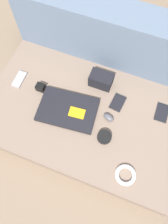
{
  "coord_description": "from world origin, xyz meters",
  "views": [
    {
      "loc": [
        0.18,
        -0.46,
        1.29
      ],
      "look_at": [
        0.0,
        0.0,
        0.14
      ],
      "focal_mm": 35.0,
      "sensor_mm": 36.0,
      "label": 1
    }
  ],
  "objects": [
    {
      "name": "computer_mouse",
      "position": [
        0.14,
        0.02,
        0.14
      ],
      "size": [
        0.07,
        0.06,
        0.03
      ],
      "rotation": [
        0.0,
        0.0,
        -0.32
      ],
      "color": "#4C4C51",
      "rests_on": "couch_seat"
    },
    {
      "name": "couch_seat",
      "position": [
        0.0,
        0.0,
        0.06
      ],
      "size": [
        1.17,
        0.71,
        0.12
      ],
      "color": "#7A6656",
      "rests_on": "ground_plane"
    },
    {
      "name": "charger_brick",
      "position": [
        -0.3,
        0.06,
        0.15
      ],
      "size": [
        0.05,
        0.04,
        0.04
      ],
      "color": "black",
      "rests_on": "couch_seat"
    },
    {
      "name": "camera_pouch",
      "position": [
        0.02,
        0.22,
        0.17
      ],
      "size": [
        0.14,
        0.09,
        0.09
      ],
      "color": "black",
      "rests_on": "couch_seat"
    },
    {
      "name": "phone_silver",
      "position": [
        0.42,
        0.17,
        0.13
      ],
      "size": [
        0.07,
        0.11,
        0.01
      ],
      "rotation": [
        0.0,
        0.0,
        0.02
      ],
      "color": "black",
      "rests_on": "couch_seat"
    },
    {
      "name": "ground_plane",
      "position": [
        0.0,
        0.0,
        0.0
      ],
      "size": [
        8.0,
        8.0,
        0.0
      ],
      "primitive_type": "plane",
      "color": "#7A6651"
    },
    {
      "name": "phone_black",
      "position": [
        -0.45,
        0.07,
        0.13
      ],
      "size": [
        0.06,
        0.12,
        0.01
      ],
      "rotation": [
        0.0,
        0.0,
        0.02
      ],
      "color": "#99999E",
      "rests_on": "couch_seat"
    },
    {
      "name": "laptop",
      "position": [
        -0.09,
        -0.02,
        0.14
      ],
      "size": [
        0.35,
        0.25,
        0.03
      ],
      "rotation": [
        0.0,
        0.0,
        0.11
      ],
      "color": "black",
      "rests_on": "couch_seat"
    },
    {
      "name": "speaker_puck",
      "position": [
        0.16,
        -0.1,
        0.14
      ],
      "size": [
        0.08,
        0.08,
        0.03
      ],
      "color": "black",
      "rests_on": "couch_seat"
    },
    {
      "name": "phone_small",
      "position": [
        0.16,
        0.14,
        0.13
      ],
      "size": [
        0.08,
        0.11,
        0.01
      ],
      "rotation": [
        0.0,
        0.0,
        -0.11
      ],
      "color": "black",
      "rests_on": "couch_seat"
    },
    {
      "name": "couch_backrest",
      "position": [
        0.0,
        0.45,
        0.24
      ],
      "size": [
        1.17,
        0.2,
        0.48
      ],
      "color": "slate",
      "rests_on": "ground_plane"
    },
    {
      "name": "cable_coil",
      "position": [
        0.32,
        -0.25,
        0.14
      ],
      "size": [
        0.11,
        0.11,
        0.02
      ],
      "color": "white",
      "rests_on": "couch_seat"
    }
  ]
}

